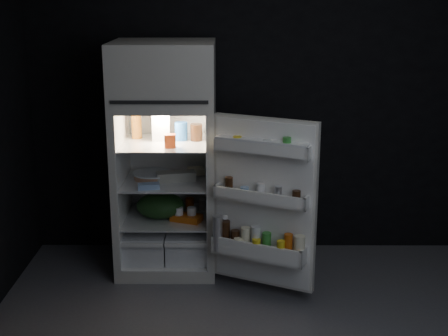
{
  "coord_description": "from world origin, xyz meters",
  "views": [
    {
      "loc": [
        -0.4,
        -3.33,
        2.14
      ],
      "look_at": [
        -0.41,
        1.0,
        0.9
      ],
      "focal_mm": 50.0,
      "sensor_mm": 36.0,
      "label": 1
    }
  ],
  "objects_px": {
    "refrigerator": "(166,150)",
    "yogurt_tray": "(186,218)",
    "fridge_door": "(262,207)",
    "milk_jug": "(161,125)",
    "egg_carton": "(176,176)"
  },
  "relations": [
    {
      "from": "refrigerator",
      "to": "egg_carton",
      "type": "relative_size",
      "value": 6.01
    },
    {
      "from": "refrigerator",
      "to": "fridge_door",
      "type": "xyz_separation_m",
      "value": [
        0.72,
        -0.54,
        -0.28
      ]
    },
    {
      "from": "fridge_door",
      "to": "egg_carton",
      "type": "height_order",
      "value": "fridge_door"
    },
    {
      "from": "egg_carton",
      "to": "yogurt_tray",
      "type": "bearing_deg",
      "value": -57.12
    },
    {
      "from": "refrigerator",
      "to": "fridge_door",
      "type": "bearing_deg",
      "value": -36.87
    },
    {
      "from": "refrigerator",
      "to": "egg_carton",
      "type": "height_order",
      "value": "refrigerator"
    },
    {
      "from": "refrigerator",
      "to": "yogurt_tray",
      "type": "bearing_deg",
      "value": -42.69
    },
    {
      "from": "fridge_door",
      "to": "egg_carton",
      "type": "distance_m",
      "value": 0.8
    },
    {
      "from": "refrigerator",
      "to": "fridge_door",
      "type": "height_order",
      "value": "refrigerator"
    },
    {
      "from": "refrigerator",
      "to": "egg_carton",
      "type": "bearing_deg",
      "value": -39.96
    },
    {
      "from": "refrigerator",
      "to": "yogurt_tray",
      "type": "xyz_separation_m",
      "value": [
        0.16,
        -0.15,
        -0.5
      ]
    },
    {
      "from": "milk_jug",
      "to": "egg_carton",
      "type": "distance_m",
      "value": 0.41
    },
    {
      "from": "milk_jug",
      "to": "yogurt_tray",
      "type": "height_order",
      "value": "milk_jug"
    },
    {
      "from": "fridge_door",
      "to": "milk_jug",
      "type": "relative_size",
      "value": 5.08
    },
    {
      "from": "fridge_door",
      "to": "egg_carton",
      "type": "xyz_separation_m",
      "value": [
        -0.64,
        0.47,
        0.08
      ]
    }
  ]
}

